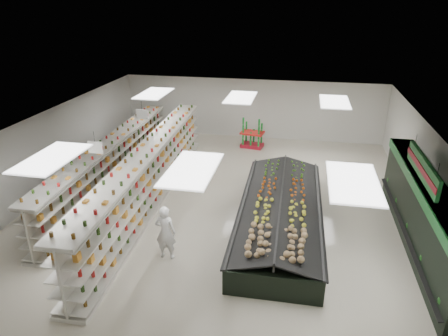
% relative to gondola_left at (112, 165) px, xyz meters
% --- Properties ---
extents(floor, '(16.00, 16.00, 0.00)m').
position_rel_gondola_left_xyz_m(floor, '(4.76, -0.76, -0.89)').
color(floor, beige).
rests_on(floor, ground).
extents(ceiling, '(14.00, 16.00, 0.02)m').
position_rel_gondola_left_xyz_m(ceiling, '(4.76, -0.76, 2.31)').
color(ceiling, white).
rests_on(ceiling, wall_back).
extents(wall_back, '(14.00, 0.02, 3.20)m').
position_rel_gondola_left_xyz_m(wall_back, '(4.76, 7.24, 0.71)').
color(wall_back, silver).
rests_on(wall_back, floor).
extents(wall_front, '(14.00, 0.02, 3.20)m').
position_rel_gondola_left_xyz_m(wall_front, '(4.76, -8.76, 0.71)').
color(wall_front, silver).
rests_on(wall_front, floor).
extents(wall_left, '(0.02, 16.00, 3.20)m').
position_rel_gondola_left_xyz_m(wall_left, '(-2.24, -0.76, 0.71)').
color(wall_left, silver).
rests_on(wall_left, floor).
extents(wall_right, '(0.02, 16.00, 3.20)m').
position_rel_gondola_left_xyz_m(wall_right, '(11.76, -0.76, 0.71)').
color(wall_right, silver).
rests_on(wall_right, floor).
extents(produce_wall_case, '(0.93, 8.00, 2.20)m').
position_rel_gondola_left_xyz_m(produce_wall_case, '(11.29, -2.26, 0.35)').
color(produce_wall_case, black).
rests_on(produce_wall_case, floor).
extents(aisle_sign_near, '(0.52, 0.06, 0.75)m').
position_rel_gondola_left_xyz_m(aisle_sign_near, '(0.96, -2.76, 1.86)').
color(aisle_sign_near, white).
rests_on(aisle_sign_near, ceiling).
extents(aisle_sign_far, '(0.52, 0.06, 0.75)m').
position_rel_gondola_left_xyz_m(aisle_sign_far, '(0.96, 1.24, 1.86)').
color(aisle_sign_far, white).
rests_on(aisle_sign_far, ceiling).
extents(hortifruti_banner, '(0.12, 3.20, 0.95)m').
position_rel_gondola_left_xyz_m(hortifruti_banner, '(11.00, -2.26, 1.76)').
color(hortifruti_banner, '#1C6C2C').
rests_on(hortifruti_banner, ceiling).
extents(gondola_left, '(1.12, 11.20, 1.94)m').
position_rel_gondola_left_xyz_m(gondola_left, '(0.00, 0.00, 0.00)').
color(gondola_left, silver).
rests_on(gondola_left, floor).
extents(gondola_center, '(1.41, 12.58, 2.18)m').
position_rel_gondola_left_xyz_m(gondola_center, '(2.04, -1.09, 0.11)').
color(gondola_center, silver).
rests_on(gondola_center, floor).
extents(produce_island, '(2.87, 7.63, 1.13)m').
position_rel_gondola_left_xyz_m(produce_island, '(6.97, -1.84, -0.37)').
color(produce_island, black).
rests_on(produce_island, floor).
extents(soda_endcap, '(1.26, 0.96, 1.47)m').
position_rel_gondola_left_xyz_m(soda_endcap, '(5.04, 5.62, -0.18)').
color(soda_endcap, maroon).
rests_on(soda_endcap, floor).
extents(shopper_main, '(0.64, 0.44, 1.73)m').
position_rel_gondola_left_xyz_m(shopper_main, '(3.76, -4.34, -0.03)').
color(shopper_main, silver).
rests_on(shopper_main, floor).
extents(shopper_background, '(0.72, 0.96, 1.78)m').
position_rel_gondola_left_xyz_m(shopper_background, '(1.23, 3.13, -0.00)').
color(shopper_background, tan).
rests_on(shopper_background, floor).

